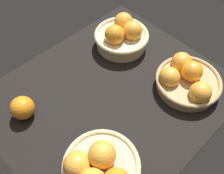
{
  "coord_description": "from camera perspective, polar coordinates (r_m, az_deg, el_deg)",
  "views": [
    {
      "loc": [
        36.35,
        38.42,
        79.57
      ],
      "look_at": [
        -0.61,
        -0.03,
        7.0
      ],
      "focal_mm": 39.54,
      "sensor_mm": 36.0,
      "label": 1
    }
  ],
  "objects": [
    {
      "name": "basket_far_right",
      "position": [
        0.76,
        -2.88,
        -18.38
      ],
      "size": [
        23.48,
        23.48,
        11.83
      ],
      "color": "#D3BC8C",
      "rests_on": "market_tray"
    },
    {
      "name": "loose_orange_front_gap",
      "position": [
        0.9,
        -20.02,
        -4.54
      ],
      "size": [
        8.28,
        8.28,
        8.28
      ],
      "primitive_type": "sphere",
      "color": "orange",
      "rests_on": "market_tray"
    },
    {
      "name": "market_tray",
      "position": [
        0.94,
        -0.26,
        -2.2
      ],
      "size": [
        84.0,
        72.0,
        3.0
      ],
      "primitive_type": "cube",
      "color": "black",
      "rests_on": "ground"
    },
    {
      "name": "basket_far_left",
      "position": [
        0.96,
        16.92,
        1.57
      ],
      "size": [
        24.73,
        24.73,
        11.08
      ],
      "color": "tan",
      "rests_on": "market_tray"
    },
    {
      "name": "basket_near_left",
      "position": [
        1.07,
        2.33,
        11.76
      ],
      "size": [
        23.27,
        23.27,
        12.45
      ],
      "color": "#D3BC8C",
      "rests_on": "market_tray"
    }
  ]
}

